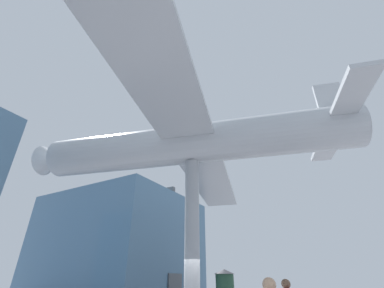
# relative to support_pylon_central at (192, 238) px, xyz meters

# --- Properties ---
(glass_pavilion_right) EXTENTS (10.83, 12.22, 9.31)m
(glass_pavilion_right) POSITION_rel_support_pylon_central_xyz_m (9.43, 12.98, 1.11)
(glass_pavilion_right) COLOR slate
(glass_pavilion_right) RESTS_ON ground_plane
(support_pylon_central) EXTENTS (0.59, 0.59, 6.50)m
(support_pylon_central) POSITION_rel_support_pylon_central_xyz_m (0.00, 0.00, 0.00)
(support_pylon_central) COLOR #999EA3
(support_pylon_central) RESTS_ON ground_plane
(suspended_airplane) EXTENTS (21.69, 15.65, 3.21)m
(suspended_airplane) POSITION_rel_support_pylon_central_xyz_m (-0.04, 0.13, 4.18)
(suspended_airplane) COLOR #B2B7BC
(suspended_airplane) RESTS_ON support_pylon_central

